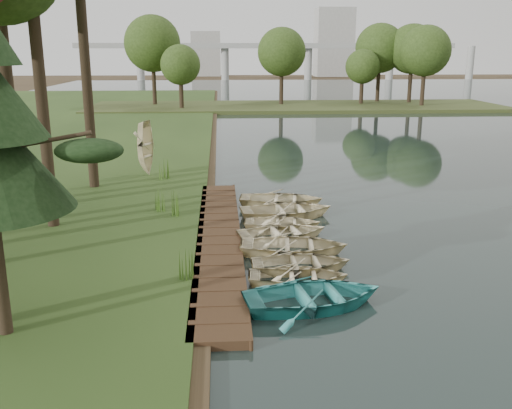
{
  "coord_description": "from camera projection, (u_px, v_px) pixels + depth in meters",
  "views": [
    {
      "loc": [
        -1.5,
        -20.04,
        6.88
      ],
      "look_at": [
        -0.18,
        0.78,
        1.23
      ],
      "focal_mm": 40.0,
      "sensor_mm": 36.0,
      "label": 1
    }
  ],
  "objects": [
    {
      "name": "peninsula",
      "position": [
        297.0,
        107.0,
        69.8
      ],
      "size": [
        50.0,
        14.0,
        0.45
      ],
      "primitive_type": "cube",
      "color": "#3B451E",
      "rests_on": "ground"
    },
    {
      "name": "reeds_0",
      "position": [
        185.0,
        264.0,
        17.0
      ],
      "size": [
        0.6,
        0.6,
        0.86
      ],
      "primitive_type": "cone",
      "color": "#3F661E",
      "rests_on": "bank"
    },
    {
      "name": "bridge",
      "position": [
        277.0,
        50.0,
        135.7
      ],
      "size": [
        95.9,
        4.0,
        8.6
      ],
      "color": "#A5A5A0",
      "rests_on": "ground"
    },
    {
      "name": "boardwalk",
      "position": [
        219.0,
        239.0,
        21.06
      ],
      "size": [
        1.6,
        16.0,
        0.3
      ],
      "primitive_type": "cube",
      "color": "#3A2616",
      "rests_on": "ground"
    },
    {
      "name": "reeds_2",
      "position": [
        159.0,
        199.0,
        24.09
      ],
      "size": [
        0.6,
        0.6,
        1.0
      ],
      "primitive_type": "cone",
      "color": "#3F661E",
      "rests_on": "bank"
    },
    {
      "name": "far_trees",
      "position": [
        270.0,
        55.0,
        67.97
      ],
      "size": [
        45.6,
        5.6,
        8.8
      ],
      "color": "black",
      "rests_on": "peninsula"
    },
    {
      "name": "rowboat_3",
      "position": [
        294.0,
        244.0,
        19.66
      ],
      "size": [
        3.96,
        3.01,
        0.77
      ],
      "primitive_type": "imported",
      "rotation": [
        0.0,
        0.0,
        1.47
      ],
      "color": "beige",
      "rests_on": "water"
    },
    {
      "name": "reeds_3",
      "position": [
        164.0,
        169.0,
        30.04
      ],
      "size": [
        0.6,
        0.6,
        1.04
      ],
      "primitive_type": "cone",
      "color": "#3F661E",
      "rests_on": "bank"
    },
    {
      "name": "reeds_1",
      "position": [
        175.0,
        203.0,
        23.35
      ],
      "size": [
        0.6,
        0.6,
        1.07
      ],
      "primitive_type": "cone",
      "color": "#3F661E",
      "rests_on": "bank"
    },
    {
      "name": "building_b",
      "position": [
        206.0,
        54.0,
        159.01
      ],
      "size": [
        8.0,
        8.0,
        12.0
      ],
      "primitive_type": "cube",
      "color": "#A5A5A0",
      "rests_on": "ground"
    },
    {
      "name": "rowboat_2",
      "position": [
        301.0,
        261.0,
        18.19
      ],
      "size": [
        3.27,
        2.38,
        0.66
      ],
      "primitive_type": "imported",
      "rotation": [
        0.0,
        0.0,
        1.6
      ],
      "color": "beige",
      "rests_on": "water"
    },
    {
      "name": "ground",
      "position": [
        262.0,
        242.0,
        21.2
      ],
      "size": [
        300.0,
        300.0,
        0.0
      ],
      "primitive_type": "plane",
      "color": "#3D2F1D"
    },
    {
      "name": "rowboat_1",
      "position": [
        298.0,
        274.0,
        17.18
      ],
      "size": [
        3.16,
        2.35,
        0.63
      ],
      "primitive_type": "imported",
      "rotation": [
        0.0,
        0.0,
        1.5
      ],
      "color": "beige",
      "rests_on": "water"
    },
    {
      "name": "stored_rowboat",
      "position": [
        148.0,
        169.0,
        31.08
      ],
      "size": [
        3.47,
        2.92,
        0.61
      ],
      "primitive_type": "imported",
      "rotation": [
        3.14,
        0.0,
        1.26
      ],
      "color": "beige",
      "rests_on": "bank"
    },
    {
      "name": "rowboat_6",
      "position": [
        287.0,
        208.0,
        24.0
      ],
      "size": [
        4.2,
        3.23,
        0.81
      ],
      "primitive_type": "imported",
      "rotation": [
        0.0,
        0.0,
        1.69
      ],
      "color": "beige",
      "rests_on": "water"
    },
    {
      "name": "rowboat_4",
      "position": [
        283.0,
        230.0,
        21.24
      ],
      "size": [
        3.79,
        3.04,
        0.7
      ],
      "primitive_type": "imported",
      "rotation": [
        0.0,
        0.0,
        1.77
      ],
      "color": "beige",
      "rests_on": "water"
    },
    {
      "name": "rowboat_5",
      "position": [
        282.0,
        221.0,
        22.5
      ],
      "size": [
        3.2,
        2.43,
        0.62
      ],
      "primitive_type": "imported",
      "rotation": [
        0.0,
        0.0,
        1.47
      ],
      "color": "beige",
      "rests_on": "water"
    },
    {
      "name": "building_a",
      "position": [
        334.0,
        43.0,
        155.55
      ],
      "size": [
        10.0,
        8.0,
        18.0
      ],
      "primitive_type": "cube",
      "color": "#A5A5A0",
      "rests_on": "ground"
    },
    {
      "name": "rowboat_7",
      "position": [
        281.0,
        198.0,
        25.8
      ],
      "size": [
        4.08,
        3.17,
        0.78
      ],
      "primitive_type": "imported",
      "rotation": [
        0.0,
        0.0,
        1.43
      ],
      "color": "beige",
      "rests_on": "water"
    },
    {
      "name": "rowboat_0",
      "position": [
        314.0,
        293.0,
        15.59
      ],
      "size": [
        4.3,
        3.4,
        0.8
      ],
      "primitive_type": "imported",
      "rotation": [
        0.0,
        0.0,
        1.74
      ],
      "color": "teal",
      "rests_on": "water"
    }
  ]
}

